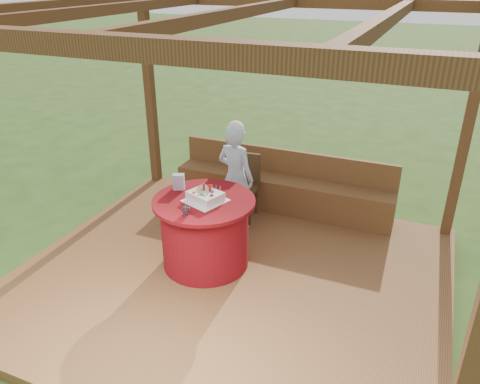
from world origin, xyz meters
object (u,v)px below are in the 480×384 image
at_px(chair, 243,183).
at_px(drinking_glass, 186,211).
at_px(elderly_woman, 236,176).
at_px(birthday_cake, 205,196).
at_px(table, 205,232).
at_px(gift_bag, 179,182).
at_px(bench, 282,190).

height_order(chair, drinking_glass, drinking_glass).
xyz_separation_m(elderly_woman, birthday_cake, (0.07, -0.94, 0.15)).
bearing_deg(chair, table, -86.75).
bearing_deg(chair, gift_bag, -105.31).
height_order(chair, elderly_woman, elderly_woman).
distance_m(elderly_woman, gift_bag, 0.88).
bearing_deg(elderly_woman, table, -87.78).
distance_m(birthday_cake, drinking_glass, 0.36).
bearing_deg(drinking_glass, gift_bag, 125.99).
height_order(elderly_woman, birthday_cake, elderly_woman).
bearing_deg(gift_bag, elderly_woman, 44.21).
xyz_separation_m(birthday_cake, gift_bag, (-0.40, 0.15, 0.04)).
relative_size(bench, gift_bag, 17.03).
xyz_separation_m(chair, elderly_woman, (0.03, -0.32, 0.24)).
bearing_deg(table, gift_bag, 160.85).
bearing_deg(elderly_woman, gift_bag, -113.08).
distance_m(table, elderly_woman, 0.97).
relative_size(chair, drinking_glass, 9.74).
xyz_separation_m(bench, birthday_cake, (-0.31, -1.66, 0.59)).
xyz_separation_m(table, chair, (-0.07, 1.24, 0.06)).
bearing_deg(birthday_cake, chair, 94.53).
bearing_deg(chair, birthday_cake, -85.47).
relative_size(birthday_cake, gift_bag, 2.77).
distance_m(table, gift_bag, 0.62).
relative_size(table, elderly_woman, 0.78).
bearing_deg(bench, drinking_glass, -100.00).
relative_size(chair, elderly_woman, 0.61).
bearing_deg(gift_bag, drinking_glass, -76.73).
distance_m(bench, gift_bag, 1.78).
bearing_deg(birthday_cake, bench, 79.25).
height_order(bench, drinking_glass, drinking_glass).
bearing_deg(bench, gift_bag, -115.45).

